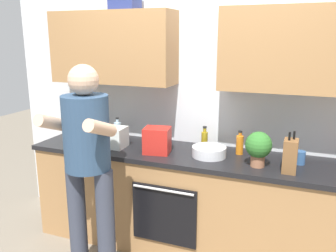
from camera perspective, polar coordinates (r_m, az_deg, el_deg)
name	(u,v)px	position (r m, az deg, el deg)	size (l,w,h in m)	color
ground_plane	(187,246)	(3.46, 3.13, -18.63)	(12.00, 12.00, 0.00)	#756B5B
back_wall_unit	(200,80)	(3.20, 5.09, 7.31)	(4.00, 0.38, 2.50)	silver
counter	(188,201)	(3.24, 3.23, -11.91)	(2.84, 0.67, 0.90)	#A37547
person_standing	(87,157)	(2.73, -12.77, -4.90)	(0.49, 0.45, 1.69)	#383D4C
bottle_juice	(240,144)	(3.08, 11.39, -2.88)	(0.06, 0.06, 0.20)	orange
bottle_water	(118,130)	(3.49, -8.05, -0.71)	(0.07, 0.07, 0.22)	silver
bottle_oil	(205,139)	(3.23, 5.86, -2.02)	(0.06, 0.06, 0.19)	olive
bottle_soda	(66,127)	(3.55, -15.94, -0.10)	(0.07, 0.07, 0.31)	#198C33
bottle_syrup	(83,131)	(3.44, -13.49, -0.79)	(0.08, 0.08, 0.27)	#8C4C14
cup_tea	(300,158)	(2.99, 20.34, -4.75)	(0.08, 0.08, 0.11)	#33598C
mixing_bowl	(209,152)	(3.00, 6.58, -4.08)	(0.28, 0.28, 0.08)	silver
knife_block	(290,156)	(2.77, 18.95, -4.52)	(0.10, 0.14, 0.31)	brown
potted_herb	(258,147)	(2.80, 14.26, -3.21)	(0.20, 0.20, 0.27)	#9E6647
grocery_bag_produce	(116,137)	(3.24, -8.28, -1.82)	(0.16, 0.19, 0.18)	silver
grocery_bag_crisps	(157,140)	(3.05, -1.75, -2.30)	(0.22, 0.19, 0.22)	red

